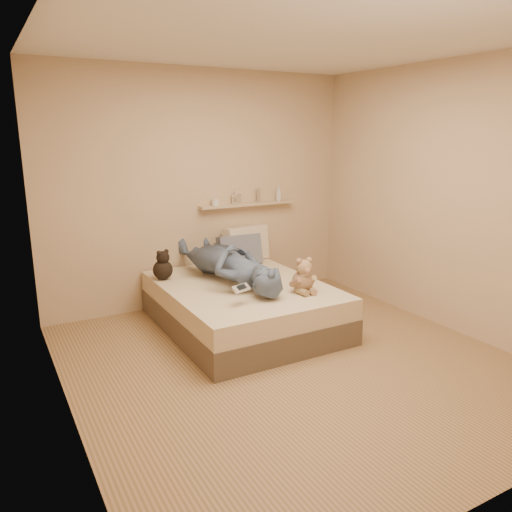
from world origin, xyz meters
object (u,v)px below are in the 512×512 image
wall_shelf (248,204)px  dark_plush (163,267)px  bed (242,306)px  teddy_bear (303,278)px  pillow_cream (246,244)px  pillow_grey (239,250)px  game_console (241,288)px  person (228,262)px

wall_shelf → dark_plush: bearing=-162.8°
bed → teddy_bear: 0.73m
teddy_bear → dark_plush: teddy_bear is taller
teddy_bear → pillow_cream: (0.11, 1.34, 0.06)m
pillow_grey → teddy_bear: bearing=-87.4°
teddy_bear → pillow_grey: 1.20m
game_console → pillow_cream: bearing=60.4°
bed → pillow_cream: size_ratio=3.45×
pillow_cream → bed: bearing=-120.4°
bed → teddy_bear: (0.38, -0.51, 0.37)m
dark_plush → wall_shelf: bearing=17.2°
dark_plush → person: bearing=-33.4°
teddy_bear → dark_plush: size_ratio=1.09×
teddy_bear → person: 0.82m
bed → pillow_grey: pillow_grey is taller
pillow_cream → teddy_bear: bearing=-94.5°
person → wall_shelf: size_ratio=1.36×
teddy_bear → pillow_cream: 1.35m
wall_shelf → bed: bearing=-121.2°
person → wall_shelf: wall_shelf is taller
teddy_bear → dark_plush: 1.46m
game_console → person: bearing=72.6°
game_console → person: size_ratio=0.11×
dark_plush → person: person is taller
bed → person: 0.46m
teddy_bear → wall_shelf: size_ratio=0.28×
bed → pillow_grey: bearing=64.7°
teddy_bear → bed: bearing=126.9°
bed → teddy_bear: size_ratio=5.58×
game_console → person: person is taller
person → wall_shelf: (0.62, 0.74, 0.45)m
person → wall_shelf: 1.06m
bed → dark_plush: 0.91m
pillow_grey → person: (-0.40, -0.52, 0.03)m
dark_plush → wall_shelf: 1.34m
pillow_grey → wall_shelf: wall_shelf is taller
dark_plush → wall_shelf: wall_shelf is taller
pillow_grey → wall_shelf: 0.57m
teddy_bear → dark_plush: bearing=133.9°
wall_shelf → pillow_cream: bearing=-128.4°
dark_plush → person: (0.56, -0.37, 0.06)m
teddy_bear → wall_shelf: wall_shelf is taller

